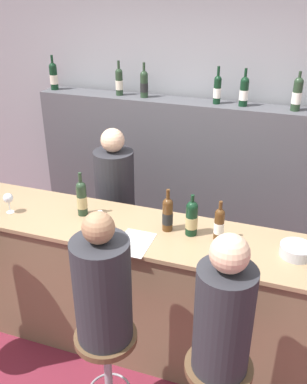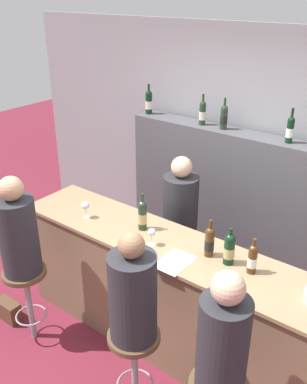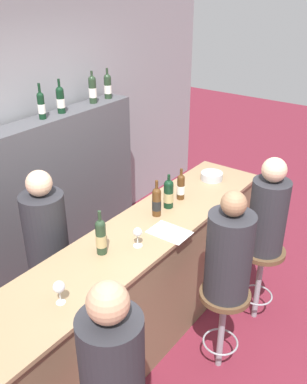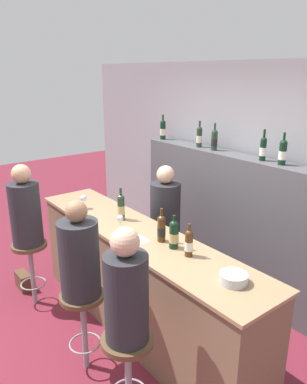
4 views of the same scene
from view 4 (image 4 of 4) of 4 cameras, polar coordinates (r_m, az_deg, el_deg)
The scene contains 25 objects.
ground_plane at distance 3.92m, azimuth -5.82°, elevation -21.36°, with size 16.00×16.00×0.00m, color maroon.
wall_back at distance 4.46m, azimuth 14.30°, elevation 2.03°, with size 6.40×0.05×2.60m.
bar_counter at distance 3.74m, azimuth -2.32°, elevation -13.47°, with size 2.96×0.61×1.06m.
back_bar_cabinet at distance 4.46m, azimuth 12.00°, elevation -4.62°, with size 2.78×0.28×1.60m.
wine_bottle_counter_0 at distance 3.75m, azimuth -4.98°, elevation -2.26°, with size 0.07×0.07×0.33m.
wine_bottle_counter_1 at distance 3.27m, azimuth 1.21°, elevation -5.52°, with size 0.07×0.07×0.31m.
wine_bottle_counter_2 at distance 3.15m, azimuth 3.12°, elevation -6.43°, with size 0.08×0.08×0.29m.
wine_bottle_counter_3 at distance 3.03m, azimuth 5.41°, elevation -7.69°, with size 0.07×0.07×0.28m.
wine_bottle_backbar_0 at distance 5.11m, azimuth 1.44°, elevation 9.51°, with size 0.08×0.08×0.33m.
wine_bottle_backbar_1 at distance 4.60m, azimuth 6.99°, elevation 8.39°, with size 0.07×0.07×0.32m.
wine_bottle_backbar_2 at distance 4.43m, azimuth 9.26°, elevation 7.89°, with size 0.07×0.07×0.31m.
wine_bottle_backbar_3 at distance 4.00m, azimuth 16.36°, elevation 6.39°, with size 0.07×0.07×0.32m.
wine_bottle_backbar_4 at distance 3.88m, azimuth 19.09°, elevation 5.79°, with size 0.08×0.08×0.32m.
wine_glass_0 at distance 4.11m, azimuth -10.64°, elevation -0.98°, with size 0.07×0.07×0.15m.
wine_glass_1 at distance 3.52m, azimuth -5.10°, elevation -4.11°, with size 0.06×0.06×0.15m.
metal_bowl at distance 2.76m, azimuth 12.10°, elevation -12.72°, with size 0.20×0.20×0.07m.
tasting_menu at distance 3.31m, azimuth -3.62°, elevation -7.58°, with size 0.21×0.30×0.00m.
bar_stool_left at distance 4.31m, azimuth -18.24°, elevation -9.38°, with size 0.37×0.37×0.73m.
guest_seated_left at distance 4.10m, azimuth -18.97°, elevation -2.64°, with size 0.32×0.32×0.87m.
bar_stool_middle at distance 3.34m, azimuth -10.70°, elevation -17.35°, with size 0.37×0.37×0.73m.
guest_seated_middle at distance 3.07m, azimuth -11.25°, elevation -9.53°, with size 0.32×0.32×0.82m.
bar_stool_right at distance 2.87m, azimuth -3.93°, elevation -23.76°, with size 0.37×0.37×0.73m.
guest_seated_right at distance 2.56m, azimuth -4.18°, elevation -14.99°, with size 0.30×0.30×0.82m.
bartender at distance 4.26m, azimuth 1.76°, elevation -6.78°, with size 0.33×0.33×1.52m.
handbag at distance 4.84m, azimuth -19.24°, elevation -12.64°, with size 0.26×0.12×0.20m.
Camera 4 is at (2.62, -1.56, 2.47)m, focal length 35.00 mm.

